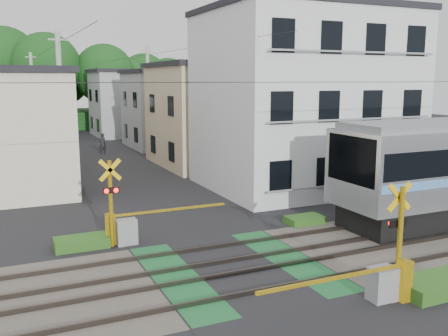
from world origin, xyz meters
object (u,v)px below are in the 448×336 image
crossing_signal_near (387,275)px  crossing_signal_far (123,224)px  pedestrian (102,144)px  apartment_block (303,99)px

crossing_signal_near → crossing_signal_far: (-5.17, 7.31, 0.00)m
crossing_signal_far → pedestrian: bearing=81.1°
crossing_signal_near → apartment_block: apartment_block is taller
crossing_signal_far → pedestrian: crossing_signal_far is taller
crossing_signal_far → crossing_signal_near: bearing=-54.7°
crossing_signal_near → pedestrian: crossing_signal_near is taller
crossing_signal_far → apartment_block: size_ratio=0.46×
apartment_block → pedestrian: size_ratio=6.25×
pedestrian → crossing_signal_near: bearing=74.7°
crossing_signal_near → apartment_block: (5.91, 13.15, 3.94)m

